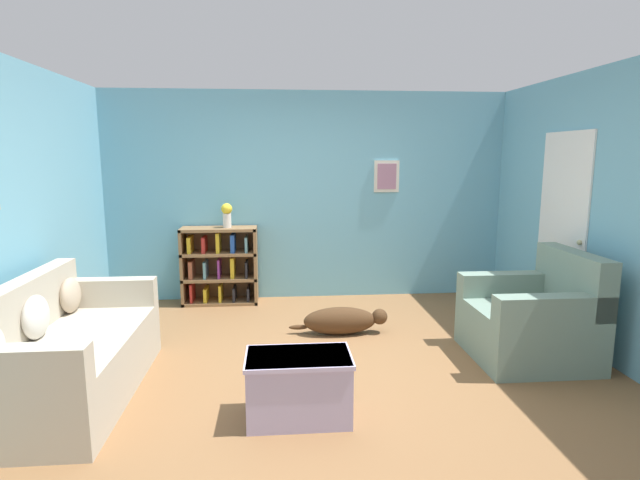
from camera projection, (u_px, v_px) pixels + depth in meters
ground_plane at (324, 366)px, 4.34m from camera, size 14.00×14.00×0.00m
wall_back at (308, 196)px, 6.33m from camera, size 5.60×0.13×2.60m
wall_left at (1, 222)px, 3.91m from camera, size 0.13×5.00×2.60m
wall_right at (614, 216)px, 4.35m from camera, size 0.16×5.00×2.60m
couch at (65, 354)px, 3.76m from camera, size 0.87×1.79×0.89m
bookshelf at (220, 265)px, 6.16m from camera, size 0.92×0.35×0.95m
recliner_chair at (533, 320)px, 4.48m from camera, size 0.97×0.98×0.98m
coffee_table at (299, 385)px, 3.45m from camera, size 0.73×0.44×0.46m
dog at (342, 320)px, 5.11m from camera, size 1.02×0.26×0.28m
vase at (227, 214)px, 6.04m from camera, size 0.13×0.13×0.30m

